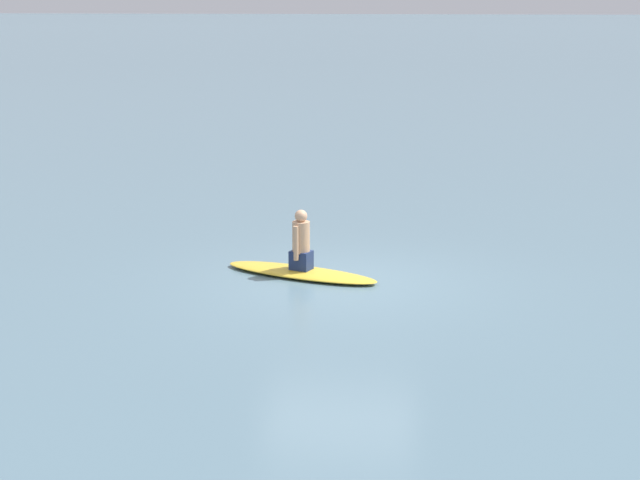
# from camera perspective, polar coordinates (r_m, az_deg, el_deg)

# --- Properties ---
(ground_plane) EXTENTS (400.00, 400.00, 0.00)m
(ground_plane) POSITION_cam_1_polar(r_m,az_deg,el_deg) (16.54, 1.16, -2.40)
(ground_plane) COLOR slate
(surfboard) EXTENTS (1.69, 2.82, 0.11)m
(surfboard) POSITION_cam_1_polar(r_m,az_deg,el_deg) (16.96, -1.05, -1.81)
(surfboard) COLOR gold
(surfboard) RESTS_ON ground
(person_paddler) EXTENTS (0.43, 0.41, 1.00)m
(person_paddler) POSITION_cam_1_polar(r_m,az_deg,el_deg) (16.83, -1.06, -0.14)
(person_paddler) COLOR navy
(person_paddler) RESTS_ON surfboard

